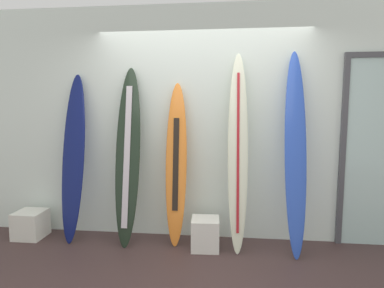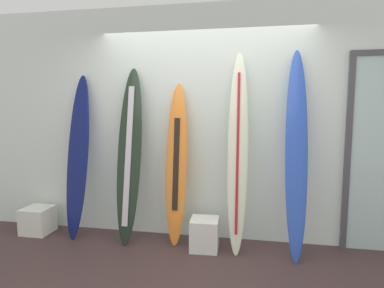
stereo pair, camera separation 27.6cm
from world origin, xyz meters
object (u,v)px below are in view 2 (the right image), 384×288
(surfboard_sunset, at_px, (177,165))
(display_block_left, at_px, (204,234))
(surfboard_navy, at_px, (78,157))
(surfboard_ivory, at_px, (238,153))
(surfboard_cobalt, at_px, (296,155))
(display_block_center, at_px, (38,220))
(surfboard_charcoal, at_px, (129,156))

(surfboard_sunset, bearing_deg, display_block_left, -22.56)
(surfboard_navy, bearing_deg, surfboard_sunset, 1.06)
(surfboard_ivory, relative_size, surfboard_cobalt, 0.99)
(surfboard_sunset, xyz_separation_m, display_block_center, (-1.81, -0.06, -0.77))
(surfboard_navy, bearing_deg, display_block_center, -176.35)
(display_block_left, relative_size, display_block_center, 1.04)
(surfboard_charcoal, distance_m, display_block_left, 1.25)
(surfboard_charcoal, height_order, surfboard_cobalt, surfboard_cobalt)
(surfboard_charcoal, relative_size, surfboard_cobalt, 0.93)
(surfboard_ivory, distance_m, display_block_left, 0.99)
(surfboard_ivory, xyz_separation_m, display_block_center, (-2.52, -0.00, -0.93))
(surfboard_ivory, height_order, surfboard_cobalt, surfboard_cobalt)
(surfboard_cobalt, xyz_separation_m, display_block_left, (-0.97, -0.06, -0.93))
(surfboard_sunset, xyz_separation_m, surfboard_ivory, (0.71, -0.06, 0.16))
(surfboard_cobalt, xyz_separation_m, display_block_center, (-3.14, 0.03, -0.94))
(surfboard_charcoal, distance_m, surfboard_cobalt, 1.89)
(surfboard_navy, xyz_separation_m, display_block_center, (-0.57, -0.04, -0.82))
(surfboard_navy, height_order, surfboard_charcoal, surfboard_charcoal)
(surfboard_cobalt, bearing_deg, surfboard_charcoal, 178.96)
(surfboard_navy, height_order, surfboard_sunset, surfboard_navy)
(display_block_left, distance_m, display_block_center, 2.17)
(surfboard_navy, relative_size, surfboard_charcoal, 0.97)
(surfboard_sunset, distance_m, surfboard_cobalt, 1.34)
(surfboard_navy, height_order, display_block_left, surfboard_navy)
(surfboard_cobalt, bearing_deg, display_block_left, -176.36)
(surfboard_ivory, relative_size, display_block_left, 6.31)
(surfboard_ivory, relative_size, display_block_center, 6.56)
(surfboard_cobalt, distance_m, display_block_center, 3.28)
(surfboard_navy, relative_size, display_block_center, 5.93)
(surfboard_navy, height_order, surfboard_cobalt, surfboard_cobalt)
(surfboard_charcoal, bearing_deg, surfboard_cobalt, -1.04)
(surfboard_ivory, xyz_separation_m, surfboard_cobalt, (0.62, -0.03, 0.01))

